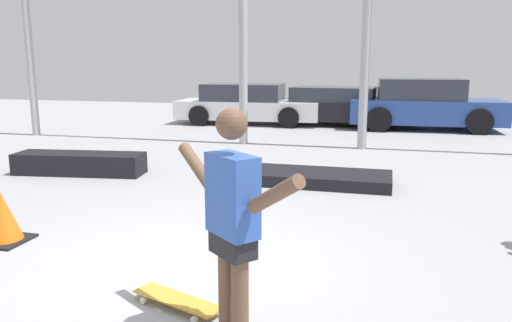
{
  "coord_description": "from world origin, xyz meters",
  "views": [
    {
      "loc": [
        1.85,
        -4.2,
        1.95
      ],
      "look_at": [
        0.35,
        1.63,
        0.74
      ],
      "focal_mm": 35.0,
      "sensor_mm": 36.0,
      "label": 1
    }
  ],
  "objects_px": {
    "skateboard": "(177,300)",
    "traffic_cone": "(3,218)",
    "manual_pad": "(312,177)",
    "parked_car_white": "(247,104)",
    "skateboarder": "(232,215)",
    "grind_box": "(80,163)",
    "parked_car_blue": "(423,105)",
    "parked_car_black": "(338,106)"
  },
  "relations": [
    {
      "from": "traffic_cone",
      "to": "grind_box",
      "type": "bearing_deg",
      "value": 110.14
    },
    {
      "from": "manual_pad",
      "to": "parked_car_white",
      "type": "xyz_separation_m",
      "value": [
        -3.12,
        7.38,
        0.52
      ]
    },
    {
      "from": "skateboard",
      "to": "parked_car_white",
      "type": "distance_m",
      "value": 12.13
    },
    {
      "from": "grind_box",
      "to": "parked_car_white",
      "type": "distance_m",
      "value": 7.78
    },
    {
      "from": "skateboarder",
      "to": "parked_car_blue",
      "type": "distance_m",
      "value": 12.34
    },
    {
      "from": "skateboarder",
      "to": "grind_box",
      "type": "bearing_deg",
      "value": 173.47
    },
    {
      "from": "grind_box",
      "to": "parked_car_blue",
      "type": "height_order",
      "value": "parked_car_blue"
    },
    {
      "from": "parked_car_black",
      "to": "parked_car_blue",
      "type": "height_order",
      "value": "parked_car_blue"
    },
    {
      "from": "grind_box",
      "to": "traffic_cone",
      "type": "bearing_deg",
      "value": -69.86
    },
    {
      "from": "manual_pad",
      "to": "traffic_cone",
      "type": "bearing_deg",
      "value": -129.37
    },
    {
      "from": "parked_car_blue",
      "to": "skateboard",
      "type": "bearing_deg",
      "value": -105.01
    },
    {
      "from": "skateboard",
      "to": "traffic_cone",
      "type": "bearing_deg",
      "value": 179.06
    },
    {
      "from": "grind_box",
      "to": "traffic_cone",
      "type": "relative_size",
      "value": 3.98
    },
    {
      "from": "skateboarder",
      "to": "parked_car_white",
      "type": "relative_size",
      "value": 0.36
    },
    {
      "from": "parked_car_white",
      "to": "traffic_cone",
      "type": "bearing_deg",
      "value": -91.71
    },
    {
      "from": "manual_pad",
      "to": "parked_car_white",
      "type": "bearing_deg",
      "value": 112.89
    },
    {
      "from": "manual_pad",
      "to": "parked_car_white",
      "type": "relative_size",
      "value": 0.56
    },
    {
      "from": "skateboard",
      "to": "grind_box",
      "type": "height_order",
      "value": "grind_box"
    },
    {
      "from": "skateboarder",
      "to": "parked_car_blue",
      "type": "bearing_deg",
      "value": 120.4
    },
    {
      "from": "skateboard",
      "to": "traffic_cone",
      "type": "xyz_separation_m",
      "value": [
        -2.43,
        0.92,
        0.21
      ]
    },
    {
      "from": "skateboard",
      "to": "traffic_cone",
      "type": "relative_size",
      "value": 1.46
    },
    {
      "from": "parked_car_blue",
      "to": "grind_box",
      "type": "bearing_deg",
      "value": -131.33
    },
    {
      "from": "manual_pad",
      "to": "traffic_cone",
      "type": "xyz_separation_m",
      "value": [
        -2.89,
        -3.52,
        0.18
      ]
    },
    {
      "from": "grind_box",
      "to": "parked_car_white",
      "type": "relative_size",
      "value": 0.5
    },
    {
      "from": "parked_car_blue",
      "to": "traffic_cone",
      "type": "xyz_separation_m",
      "value": [
        -5.08,
        -10.94,
        -0.43
      ]
    },
    {
      "from": "parked_car_white",
      "to": "traffic_cone",
      "type": "distance_m",
      "value": 10.91
    },
    {
      "from": "parked_car_black",
      "to": "traffic_cone",
      "type": "height_order",
      "value": "parked_car_black"
    },
    {
      "from": "traffic_cone",
      "to": "parked_car_white",
      "type": "bearing_deg",
      "value": 91.21
    },
    {
      "from": "skateboard",
      "to": "skateboarder",
      "type": "bearing_deg",
      "value": -8.5
    },
    {
      "from": "skateboard",
      "to": "grind_box",
      "type": "relative_size",
      "value": 0.37
    },
    {
      "from": "grind_box",
      "to": "parked_car_black",
      "type": "distance_m",
      "value": 8.98
    },
    {
      "from": "skateboarder",
      "to": "grind_box",
      "type": "relative_size",
      "value": 0.73
    },
    {
      "from": "parked_car_white",
      "to": "skateboarder",
      "type": "bearing_deg",
      "value": -78.0
    },
    {
      "from": "skateboarder",
      "to": "skateboard",
      "type": "distance_m",
      "value": 1.07
    },
    {
      "from": "manual_pad",
      "to": "traffic_cone",
      "type": "distance_m",
      "value": 4.56
    },
    {
      "from": "grind_box",
      "to": "manual_pad",
      "type": "xyz_separation_m",
      "value": [
        4.06,
        0.33,
        -0.09
      ]
    },
    {
      "from": "skateboard",
      "to": "grind_box",
      "type": "bearing_deg",
      "value": 150.99
    },
    {
      "from": "skateboard",
      "to": "manual_pad",
      "type": "relative_size",
      "value": 0.33
    },
    {
      "from": "skateboard",
      "to": "traffic_cone",
      "type": "height_order",
      "value": "traffic_cone"
    },
    {
      "from": "skateboarder",
      "to": "parked_car_black",
      "type": "distance_m",
      "value": 12.57
    },
    {
      "from": "skateboard",
      "to": "parked_car_blue",
      "type": "xyz_separation_m",
      "value": [
        2.65,
        11.86,
        0.64
      ]
    },
    {
      "from": "skateboard",
      "to": "manual_pad",
      "type": "distance_m",
      "value": 4.46
    }
  ]
}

